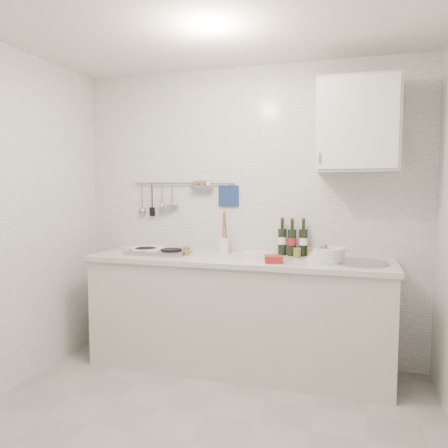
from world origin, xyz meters
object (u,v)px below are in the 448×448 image
object	(u,v)px
wall_cabinet	(357,126)
wine_bottles	(292,237)
plate_stack_sink	(327,255)
utensil_crock	(224,243)
plate_stack_hob	(147,250)

from	to	relation	value
wall_cabinet	wine_bottles	xyz separation A→B (m)	(-0.49, 0.10, -0.87)
plate_stack_sink	utensil_crock	distance (m)	0.90
wine_bottles	utensil_crock	xyz separation A→B (m)	(-0.58, -0.04, -0.07)
utensil_crock	plate_stack_sink	bearing A→B (deg)	-13.37
plate_stack_hob	utensil_crock	bearing A→B (deg)	11.85
wine_bottles	plate_stack_hob	bearing A→B (deg)	-172.03
wine_bottles	plate_stack_sink	bearing A→B (deg)	-39.54
plate_stack_sink	wine_bottles	distance (m)	0.39
plate_stack_sink	wine_bottles	world-z (taller)	wine_bottles
plate_stack_hob	utensil_crock	xyz separation A→B (m)	(0.66, 0.14, 0.06)
wall_cabinet	plate_stack_sink	world-z (taller)	wall_cabinet
wine_bottles	utensil_crock	bearing A→B (deg)	-176.54
plate_stack_hob	wine_bottles	distance (m)	1.26
plate_stack_sink	utensil_crock	world-z (taller)	utensil_crock
wall_cabinet	plate_stack_hob	distance (m)	2.00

